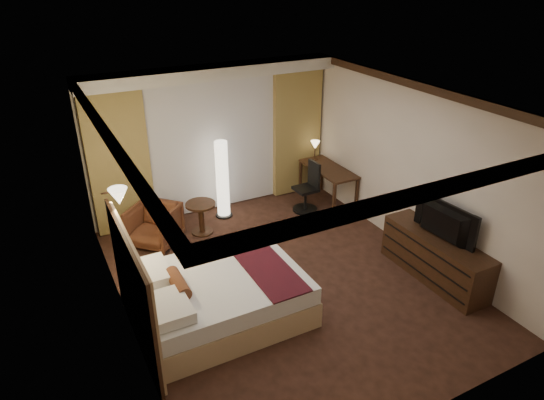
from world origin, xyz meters
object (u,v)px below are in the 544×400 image
side_table (201,218)px  television (441,219)px  armchair (154,224)px  office_chair (306,187)px  desk (327,186)px  dresser (435,257)px  bed (220,296)px  floor_lamp (222,180)px

side_table → television: size_ratio=0.53×
armchair → office_chair: size_ratio=0.78×
desk → television: 2.85m
office_chair → dresser: bearing=-79.7°
television → dresser: bearing=-94.0°
bed → floor_lamp: floor_lamp is taller
desk → office_chair: (-0.52, -0.05, 0.11)m
bed → desk: 3.74m
side_table → television: 3.90m
dresser → desk: bearing=91.0°
armchair → desk: bearing=44.6°
armchair → television: size_ratio=0.70×
bed → dresser: 3.20m
side_table → armchair: bearing=178.7°
desk → television: (0.02, -2.78, 0.62)m
floor_lamp → desk: bearing=-13.3°
armchair → television: bearing=5.6°
bed → side_table: (0.54, 2.19, -0.03)m
floor_lamp → office_chair: floor_lamp is taller
side_table → desk: size_ratio=0.44×
bed → dresser: dresser is taller
desk → dresser: 2.78m
armchair → dresser: armchair is taller
armchair → dresser: bearing=5.9°
dresser → television: bearing=180.0°
armchair → desk: size_ratio=0.58×
dresser → bed: bearing=168.0°
floor_lamp → armchair: bearing=-164.7°
dresser → television: size_ratio=1.66×
floor_lamp → bed: bearing=-113.3°
floor_lamp → desk: size_ratio=1.14×
bed → office_chair: bearing=39.0°
office_chair → television: (0.54, -2.73, 0.51)m
side_table → office_chair: bearing=-3.3°
side_table → office_chair: office_chair is taller
office_chair → television: size_ratio=0.90×
bed → office_chair: office_chair is taller
armchair → side_table: 0.82m
office_chair → side_table: bearing=175.2°
floor_lamp → desk: floor_lamp is taller
office_chair → desk: bearing=4.0°
dresser → floor_lamp: bearing=121.8°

